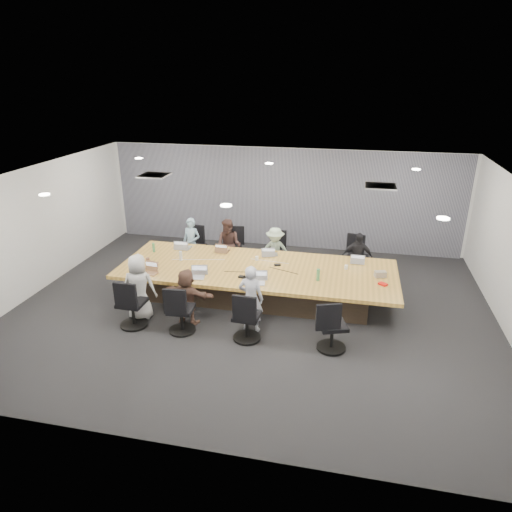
% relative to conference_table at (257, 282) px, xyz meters
% --- Properties ---
extents(floor, '(10.00, 8.00, 0.00)m').
position_rel_conference_table_xyz_m(floor, '(0.00, -0.50, -0.40)').
color(floor, '#242426').
rests_on(floor, ground).
extents(ceiling, '(10.00, 8.00, 0.00)m').
position_rel_conference_table_xyz_m(ceiling, '(0.00, -0.50, 2.40)').
color(ceiling, white).
rests_on(ceiling, wall_back).
extents(wall_back, '(10.00, 0.00, 2.80)m').
position_rel_conference_table_xyz_m(wall_back, '(0.00, 3.50, 1.00)').
color(wall_back, silver).
rests_on(wall_back, ground).
extents(wall_front, '(10.00, 0.00, 2.80)m').
position_rel_conference_table_xyz_m(wall_front, '(0.00, -4.50, 1.00)').
color(wall_front, silver).
rests_on(wall_front, ground).
extents(wall_left, '(0.00, 8.00, 2.80)m').
position_rel_conference_table_xyz_m(wall_left, '(-5.00, -0.50, 1.00)').
color(wall_left, silver).
rests_on(wall_left, ground).
extents(curtain, '(9.80, 0.04, 2.80)m').
position_rel_conference_table_xyz_m(curtain, '(0.00, 3.42, 1.00)').
color(curtain, slate).
rests_on(curtain, ground).
extents(conference_table, '(6.00, 2.20, 0.74)m').
position_rel_conference_table_xyz_m(conference_table, '(0.00, 0.00, 0.00)').
color(conference_table, '#3F3124').
rests_on(conference_table, ground).
extents(chair_0, '(0.56, 0.56, 0.73)m').
position_rel_conference_table_xyz_m(chair_0, '(-1.99, 1.70, -0.04)').
color(chair_0, black).
rests_on(chair_0, ground).
extents(chair_1, '(0.63, 0.63, 0.80)m').
position_rel_conference_table_xyz_m(chair_1, '(-1.01, 1.70, -0.00)').
color(chair_1, black).
rests_on(chair_1, ground).
extents(chair_2, '(0.53, 0.53, 0.75)m').
position_rel_conference_table_xyz_m(chair_2, '(0.16, 1.70, -0.03)').
color(chair_2, black).
rests_on(chair_2, ground).
extents(chair_3, '(0.66, 0.66, 0.81)m').
position_rel_conference_table_xyz_m(chair_3, '(2.14, 1.70, 0.01)').
color(chair_3, black).
rests_on(chair_3, ground).
extents(chair_4, '(0.59, 0.59, 0.86)m').
position_rel_conference_table_xyz_m(chair_4, '(-2.14, -1.70, 0.03)').
color(chair_4, black).
rests_on(chair_4, ground).
extents(chair_5, '(0.59, 0.59, 0.81)m').
position_rel_conference_table_xyz_m(chair_5, '(-1.12, -1.70, 0.01)').
color(chair_5, black).
rests_on(chair_5, ground).
extents(chair_6, '(0.58, 0.58, 0.82)m').
position_rel_conference_table_xyz_m(chair_6, '(0.17, -1.70, 0.01)').
color(chair_6, black).
rests_on(chair_6, ground).
extents(chair_7, '(0.71, 0.71, 0.83)m').
position_rel_conference_table_xyz_m(chair_7, '(1.75, -1.70, 0.01)').
color(chair_7, black).
rests_on(chair_7, ground).
extents(person_0, '(0.52, 0.38, 1.31)m').
position_rel_conference_table_xyz_m(person_0, '(-1.99, 1.35, 0.25)').
color(person_0, '#84A8BF').
rests_on(person_0, ground).
extents(laptop_0, '(0.36, 0.25, 0.02)m').
position_rel_conference_table_xyz_m(laptop_0, '(-1.99, 0.80, 0.35)').
color(laptop_0, '#B2B2B7').
rests_on(laptop_0, conference_table).
extents(person_1, '(0.73, 0.61, 1.35)m').
position_rel_conference_table_xyz_m(person_1, '(-1.01, 1.35, 0.27)').
color(person_1, '#3B2724').
rests_on(person_1, ground).
extents(laptop_1, '(0.33, 0.24, 0.02)m').
position_rel_conference_table_xyz_m(laptop_1, '(-1.01, 0.80, 0.35)').
color(laptop_1, '#8C6647').
rests_on(laptop_1, conference_table).
extents(person_2, '(0.81, 0.49, 1.22)m').
position_rel_conference_table_xyz_m(person_2, '(0.16, 1.35, 0.21)').
color(person_2, '#95AD94').
rests_on(person_2, ground).
extents(laptop_2, '(0.35, 0.28, 0.02)m').
position_rel_conference_table_xyz_m(laptop_2, '(0.16, 0.80, 0.35)').
color(laptop_2, '#B2B2B7').
rests_on(laptop_2, conference_table).
extents(person_3, '(0.73, 0.31, 1.24)m').
position_rel_conference_table_xyz_m(person_3, '(2.14, 1.35, 0.22)').
color(person_3, black).
rests_on(person_3, ground).
extents(laptop_3, '(0.31, 0.22, 0.02)m').
position_rel_conference_table_xyz_m(laptop_3, '(2.14, 0.80, 0.35)').
color(laptop_3, '#B2B2B7').
rests_on(laptop_3, conference_table).
extents(person_4, '(0.72, 0.52, 1.38)m').
position_rel_conference_table_xyz_m(person_4, '(-2.14, -1.35, 0.29)').
color(person_4, '#B0B0B0').
rests_on(person_4, ground).
extents(laptop_4, '(0.33, 0.25, 0.02)m').
position_rel_conference_table_xyz_m(laptop_4, '(-2.14, -0.80, 0.35)').
color(laptop_4, '#8C6647').
rests_on(laptop_4, conference_table).
extents(person_5, '(1.12, 0.51, 1.16)m').
position_rel_conference_table_xyz_m(person_5, '(-1.12, -1.35, 0.18)').
color(person_5, brown).
rests_on(person_5, ground).
extents(laptop_5, '(0.38, 0.30, 0.02)m').
position_rel_conference_table_xyz_m(laptop_5, '(-1.12, -0.80, 0.35)').
color(laptop_5, '#B2B2B7').
rests_on(laptop_5, conference_table).
extents(person_6, '(0.52, 0.37, 1.36)m').
position_rel_conference_table_xyz_m(person_6, '(0.17, -1.35, 0.28)').
color(person_6, '#A5A9BA').
rests_on(person_6, ground).
extents(laptop_6, '(0.35, 0.27, 0.02)m').
position_rel_conference_table_xyz_m(laptop_6, '(0.17, -0.80, 0.35)').
color(laptop_6, '#B2B2B7').
rests_on(laptop_6, conference_table).
extents(bottle_green_left, '(0.07, 0.07, 0.22)m').
position_rel_conference_table_xyz_m(bottle_green_left, '(-2.58, 0.39, 0.45)').
color(bottle_green_left, '#478D53').
rests_on(bottle_green_left, conference_table).
extents(bottle_green_right, '(0.07, 0.07, 0.25)m').
position_rel_conference_table_xyz_m(bottle_green_right, '(1.36, -0.39, 0.46)').
color(bottle_green_right, '#478D53').
rests_on(bottle_green_right, conference_table).
extents(bottle_clear, '(0.08, 0.08, 0.22)m').
position_rel_conference_table_xyz_m(bottle_clear, '(-1.77, 0.03, 0.45)').
color(bottle_clear, silver).
rests_on(bottle_clear, conference_table).
extents(cup_white_far, '(0.10, 0.10, 0.10)m').
position_rel_conference_table_xyz_m(cup_white_far, '(-0.09, 0.40, 0.39)').
color(cup_white_far, white).
rests_on(cup_white_far, conference_table).
extents(cup_white_near, '(0.09, 0.09, 0.09)m').
position_rel_conference_table_xyz_m(cup_white_near, '(1.90, 0.33, 0.39)').
color(cup_white_near, white).
rests_on(cup_white_near, conference_table).
extents(mug_brown, '(0.11, 0.11, 0.10)m').
position_rel_conference_table_xyz_m(mug_brown, '(-2.45, -0.23, 0.39)').
color(mug_brown, brown).
rests_on(mug_brown, conference_table).
extents(mic_left, '(0.17, 0.13, 0.03)m').
position_rel_conference_table_xyz_m(mic_left, '(-0.19, -0.58, 0.35)').
color(mic_left, black).
rests_on(mic_left, conference_table).
extents(mic_right, '(0.16, 0.13, 0.03)m').
position_rel_conference_table_xyz_m(mic_right, '(0.42, 0.21, 0.35)').
color(mic_right, black).
rests_on(mic_right, conference_table).
extents(stapler, '(0.16, 0.08, 0.06)m').
position_rel_conference_table_xyz_m(stapler, '(-0.07, -0.62, 0.37)').
color(stapler, black).
rests_on(stapler, conference_table).
extents(canvas_bag, '(0.26, 0.20, 0.12)m').
position_rel_conference_table_xyz_m(canvas_bag, '(2.61, 0.06, 0.40)').
color(canvas_bag, gray).
rests_on(canvas_bag, conference_table).
extents(snack_packet, '(0.20, 0.19, 0.04)m').
position_rel_conference_table_xyz_m(snack_packet, '(2.65, -0.33, 0.36)').
color(snack_packet, red).
rests_on(snack_packet, conference_table).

